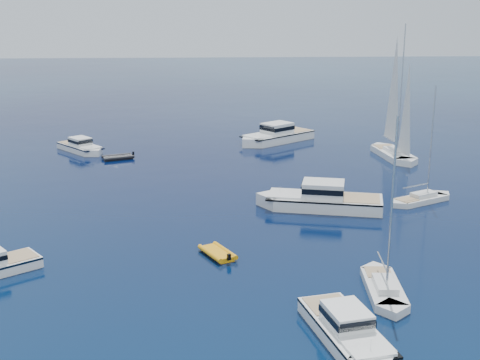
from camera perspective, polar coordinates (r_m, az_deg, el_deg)
The scene contains 9 objects.
motor_cruiser_near at distance 37.07m, azimuth 9.44°, elevation -13.85°, with size 2.82×9.22×2.42m, color white, non-canonical shape.
motor_cruiser_centre at distance 59.04m, azimuth 7.08°, elevation -2.49°, with size 3.75×12.26×3.22m, color silver, non-canonical shape.
motor_cruiser_distant at distance 86.97m, azimuth 3.17°, elevation 3.39°, with size 3.80×12.43×3.26m, color white, non-canonical shape.
motor_cruiser_horizon at distance 83.51m, azimuth -13.83°, elevation 2.46°, with size 2.65×8.67×2.28m, color white, non-canonical shape.
sailboat_fore at distance 43.08m, azimuth 12.56°, elevation -9.68°, with size 2.14×8.23×12.10m, color silver, non-canonical shape.
sailboat_centre at distance 62.75m, azimuth 15.70°, elevation -1.88°, with size 2.00×7.69×11.31m, color silver, non-canonical shape.
sailboat_sails_r at distance 80.23m, azimuth 13.38°, elevation 1.97°, with size 2.90×11.15×16.40m, color white, non-canonical shape.
tender_yellow at distance 47.86m, azimuth -2.00°, elevation -6.70°, with size 1.94×3.52×0.95m, color orange, non-canonical shape.
tender_grey_far at distance 78.44m, azimuth -10.73°, elevation 1.82°, with size 2.07×3.80×0.95m, color black, non-canonical shape.
Camera 1 is at (-8.70, -26.63, 17.93)m, focal length 48.27 mm.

